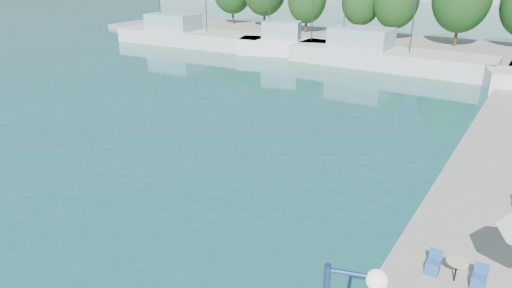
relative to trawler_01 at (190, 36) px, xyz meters
The scene contains 7 objects.
quay_far 26.43m from the trawler_01, 29.18° to the left, with size 90.00×16.00×0.60m, color gray.
trawler_01 is the anchor object (origin of this frame).
trawler_02 15.22m from the trawler_01, ahead, with size 14.52×8.11×10.20m.
trawler_03 25.85m from the trawler_01, ahead, with size 20.56×5.40×10.20m.
tree_04 24.04m from the trawler_01, 43.93° to the left, with size 5.49×5.49×8.13m.
tree_05 27.17m from the trawler_01, 33.97° to the left, with size 5.82×5.82×8.61m.
cafe_table_02 51.19m from the trawler_01, 39.85° to the right, with size 1.82×0.70×0.76m.
Camera 1 is at (9.40, 7.63, 10.28)m, focal length 32.00 mm.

